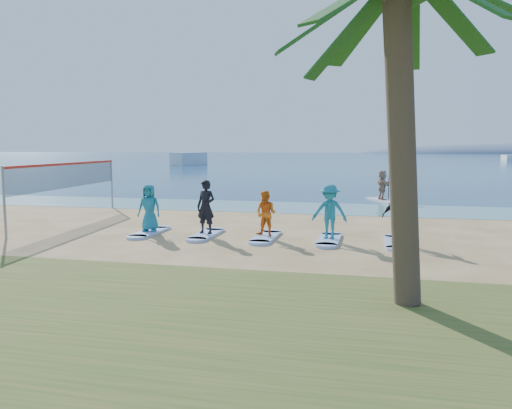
% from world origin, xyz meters
% --- Properties ---
extents(ground, '(600.00, 600.00, 0.00)m').
position_xyz_m(ground, '(0.00, 0.00, 0.00)').
color(ground, tan).
rests_on(ground, ground).
extents(shallow_water, '(600.00, 600.00, 0.00)m').
position_xyz_m(shallow_water, '(0.00, 10.50, 0.01)').
color(shallow_water, teal).
rests_on(shallow_water, ground).
extents(ocean, '(600.00, 600.00, 0.00)m').
position_xyz_m(ocean, '(0.00, 160.00, 0.01)').
color(ocean, navy).
rests_on(ocean, ground).
extents(volleyball_net, '(1.08, 9.04, 2.50)m').
position_xyz_m(volleyball_net, '(-8.22, 3.85, 1.90)').
color(volleyball_net, gray).
rests_on(volleyball_net, ground).
extents(paddleboard, '(1.86, 3.02, 0.12)m').
position_xyz_m(paddleboard, '(5.02, 14.48, 0.06)').
color(paddleboard, silver).
rests_on(paddleboard, ground).
extents(paddleboarder, '(1.11, 1.64, 1.70)m').
position_xyz_m(paddleboarder, '(5.02, 14.48, 0.97)').
color(paddleboarder, tan).
rests_on(paddleboarder, paddleboard).
extents(boat_offshore_a, '(4.74, 8.44, 2.27)m').
position_xyz_m(boat_offshore_a, '(-28.71, 71.72, 0.00)').
color(boat_offshore_a, silver).
rests_on(boat_offshore_a, ground).
extents(boat_offshore_b, '(2.14, 5.48, 1.41)m').
position_xyz_m(boat_offshore_b, '(36.00, 116.39, 0.00)').
color(boat_offshore_b, silver).
rests_on(boat_offshore_b, ground).
extents(surfboard_0, '(0.70, 2.20, 0.09)m').
position_xyz_m(surfboard_0, '(-3.36, 1.45, 0.04)').
color(surfboard_0, '#A2C2FB').
rests_on(surfboard_0, ground).
extents(student_0, '(0.87, 0.60, 1.70)m').
position_xyz_m(student_0, '(-3.36, 1.45, 0.94)').
color(student_0, '#1C7187').
rests_on(student_0, surfboard_0).
extents(surfboard_1, '(0.70, 2.20, 0.09)m').
position_xyz_m(surfboard_1, '(-1.20, 1.45, 0.04)').
color(surfboard_1, '#A2C2FB').
rests_on(surfboard_1, ground).
extents(student_1, '(0.77, 0.59, 1.89)m').
position_xyz_m(student_1, '(-1.20, 1.45, 1.03)').
color(student_1, black).
rests_on(student_1, surfboard_1).
extents(surfboard_2, '(0.70, 2.20, 0.09)m').
position_xyz_m(surfboard_2, '(0.96, 1.45, 0.04)').
color(surfboard_2, '#A2C2FB').
rests_on(surfboard_2, ground).
extents(student_2, '(0.89, 0.78, 1.55)m').
position_xyz_m(student_2, '(0.96, 1.45, 0.86)').
color(student_2, orange).
rests_on(student_2, surfboard_2).
extents(surfboard_3, '(0.70, 2.20, 0.09)m').
position_xyz_m(surfboard_3, '(3.12, 1.45, 0.04)').
color(surfboard_3, '#A2C2FB').
rests_on(surfboard_3, ground).
extents(student_3, '(1.24, 0.80, 1.81)m').
position_xyz_m(student_3, '(3.12, 1.45, 1.00)').
color(student_3, teal).
rests_on(student_3, surfboard_3).
extents(surfboard_4, '(0.70, 2.20, 0.09)m').
position_xyz_m(surfboard_4, '(5.28, 1.45, 0.04)').
color(surfboard_4, '#A2C2FB').
rests_on(surfboard_4, ground).
extents(student_4, '(0.97, 0.49, 1.60)m').
position_xyz_m(student_4, '(5.28, 1.45, 0.89)').
color(student_4, black).
rests_on(student_4, surfboard_4).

